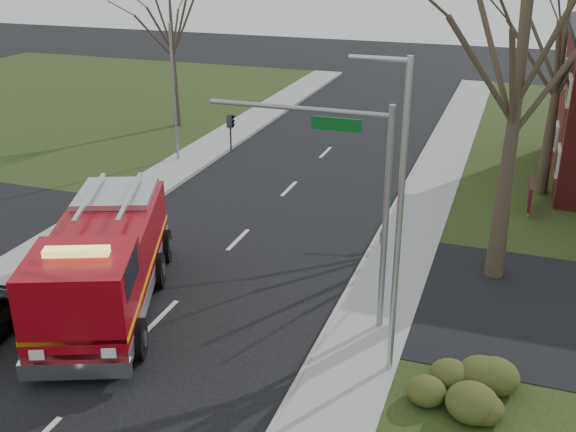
% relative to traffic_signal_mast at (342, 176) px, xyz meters
% --- Properties ---
extents(ground, '(120.00, 120.00, 0.00)m').
position_rel_traffic_signal_mast_xyz_m(ground, '(-5.21, -1.50, -4.71)').
color(ground, black).
rests_on(ground, ground).
extents(sidewalk_right, '(2.40, 80.00, 0.15)m').
position_rel_traffic_signal_mast_xyz_m(sidewalk_right, '(0.99, -1.50, -4.63)').
color(sidewalk_right, gray).
rests_on(sidewalk_right, ground).
extents(health_center_sign, '(0.12, 2.00, 1.40)m').
position_rel_traffic_signal_mast_xyz_m(health_center_sign, '(5.29, 11.00, -3.83)').
color(health_center_sign, '#410F17').
rests_on(health_center_sign, ground).
extents(hedge_corner, '(2.80, 2.00, 0.90)m').
position_rel_traffic_signal_mast_xyz_m(hedge_corner, '(3.79, -2.50, -4.13)').
color(hedge_corner, '#383F17').
rests_on(hedge_corner, lawn_right).
extents(bare_tree_near, '(6.00, 6.00, 12.00)m').
position_rel_traffic_signal_mast_xyz_m(bare_tree_near, '(4.29, 4.50, 2.71)').
color(bare_tree_near, '#352A1F').
rests_on(bare_tree_near, ground).
extents(bare_tree_far, '(5.25, 5.25, 10.50)m').
position_rel_traffic_signal_mast_xyz_m(bare_tree_far, '(5.79, 13.50, 1.78)').
color(bare_tree_far, '#352A1F').
rests_on(bare_tree_far, ground).
extents(bare_tree_left, '(4.50, 4.50, 9.00)m').
position_rel_traffic_signal_mast_xyz_m(bare_tree_left, '(-15.21, 18.50, 0.86)').
color(bare_tree_left, '#352A1F').
rests_on(bare_tree_left, ground).
extents(traffic_signal_mast, '(5.29, 0.18, 6.80)m').
position_rel_traffic_signal_mast_xyz_m(traffic_signal_mast, '(0.00, 0.00, 0.00)').
color(traffic_signal_mast, gray).
rests_on(traffic_signal_mast, ground).
extents(streetlight_pole, '(1.48, 0.16, 8.40)m').
position_rel_traffic_signal_mast_xyz_m(streetlight_pole, '(1.93, -2.00, -0.16)').
color(streetlight_pole, '#B7BABF').
rests_on(streetlight_pole, ground).
extents(utility_pole_far, '(0.14, 0.14, 7.00)m').
position_rel_traffic_signal_mast_xyz_m(utility_pole_far, '(-12.01, 12.50, -1.21)').
color(utility_pole_far, gray).
rests_on(utility_pole_far, ground).
extents(fire_engine, '(5.70, 8.73, 3.33)m').
position_rel_traffic_signal_mast_xyz_m(fire_engine, '(-7.00, -1.61, -3.20)').
color(fire_engine, maroon).
rests_on(fire_engine, ground).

